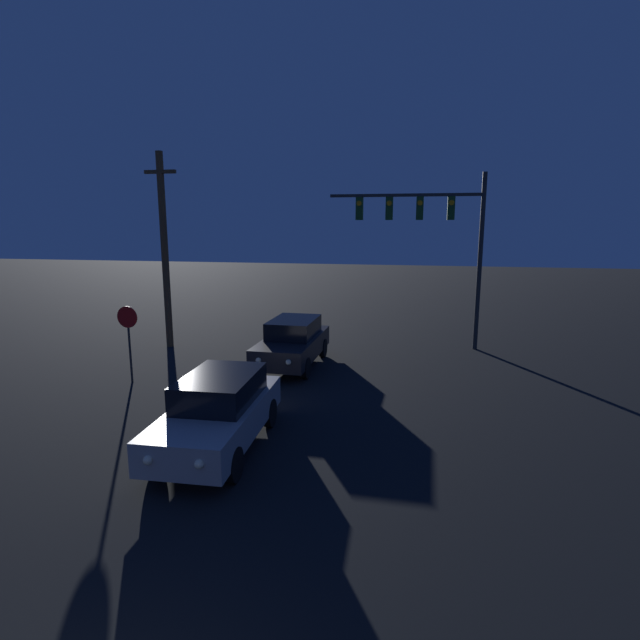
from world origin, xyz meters
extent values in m
cube|color=#99999E|center=(-1.26, 8.06, 0.70)|extent=(1.95, 4.50, 0.69)
cube|color=black|center=(-1.27, 8.28, 1.35)|extent=(1.61, 2.38, 0.61)
cylinder|color=black|center=(-0.38, 6.72, 0.35)|extent=(0.22, 0.71, 0.70)
cylinder|color=black|center=(-2.02, 6.66, 0.35)|extent=(0.22, 0.71, 0.70)
cylinder|color=black|center=(-0.49, 9.47, 0.35)|extent=(0.22, 0.71, 0.70)
cylinder|color=black|center=(-2.13, 9.40, 0.35)|extent=(0.22, 0.71, 0.70)
sphere|color=#F9EFC6|center=(-0.68, 5.84, 0.77)|extent=(0.18, 0.18, 0.18)
sphere|color=#F9EFC6|center=(-1.66, 5.81, 0.77)|extent=(0.18, 0.18, 0.18)
cube|color=black|center=(-1.30, 14.85, 0.70)|extent=(1.85, 4.46, 0.69)
cube|color=black|center=(-1.30, 15.07, 1.35)|extent=(1.55, 2.34, 0.61)
cylinder|color=black|center=(-0.50, 13.46, 0.35)|extent=(0.21, 0.70, 0.70)
cylinder|color=black|center=(-2.14, 13.49, 0.35)|extent=(0.21, 0.70, 0.70)
cylinder|color=black|center=(-0.46, 16.21, 0.35)|extent=(0.21, 0.70, 0.70)
cylinder|color=black|center=(-2.10, 16.24, 0.35)|extent=(0.21, 0.70, 0.70)
sphere|color=#F9EFC6|center=(-0.85, 12.61, 0.77)|extent=(0.18, 0.18, 0.18)
sphere|color=#F9EFC6|center=(-1.83, 12.62, 0.77)|extent=(0.18, 0.18, 0.18)
cylinder|color=#2D2D2D|center=(5.32, 18.64, 3.46)|extent=(0.18, 0.18, 6.91)
cube|color=#2D2D2D|center=(2.34, 18.64, 6.08)|extent=(5.96, 0.12, 0.12)
cube|color=#1E471E|center=(4.13, 18.64, 5.57)|extent=(0.28, 0.28, 0.90)
cylinder|color=orange|center=(4.13, 18.49, 5.77)|extent=(0.20, 0.02, 0.20)
cube|color=#1E471E|center=(2.93, 18.64, 5.57)|extent=(0.28, 0.28, 0.90)
cylinder|color=orange|center=(2.93, 18.49, 5.77)|extent=(0.20, 0.02, 0.20)
cube|color=#1E471E|center=(1.74, 18.64, 5.57)|extent=(0.28, 0.28, 0.90)
cylinder|color=orange|center=(1.74, 18.49, 5.77)|extent=(0.20, 0.02, 0.20)
cube|color=#1E471E|center=(0.55, 18.64, 5.57)|extent=(0.28, 0.28, 0.90)
cylinder|color=orange|center=(0.55, 18.49, 5.77)|extent=(0.20, 0.02, 0.20)
cylinder|color=#2D2D2D|center=(-5.85, 11.98, 1.23)|extent=(0.07, 0.07, 2.46)
cylinder|color=red|center=(-5.85, 11.96, 2.12)|extent=(0.68, 0.03, 0.68)
cylinder|color=brown|center=(-6.98, 16.61, 3.86)|extent=(0.28, 0.28, 7.73)
cube|color=brown|center=(-6.98, 16.61, 6.95)|extent=(1.29, 0.14, 0.14)
camera|label=1|loc=(3.07, -1.79, 4.98)|focal=28.00mm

